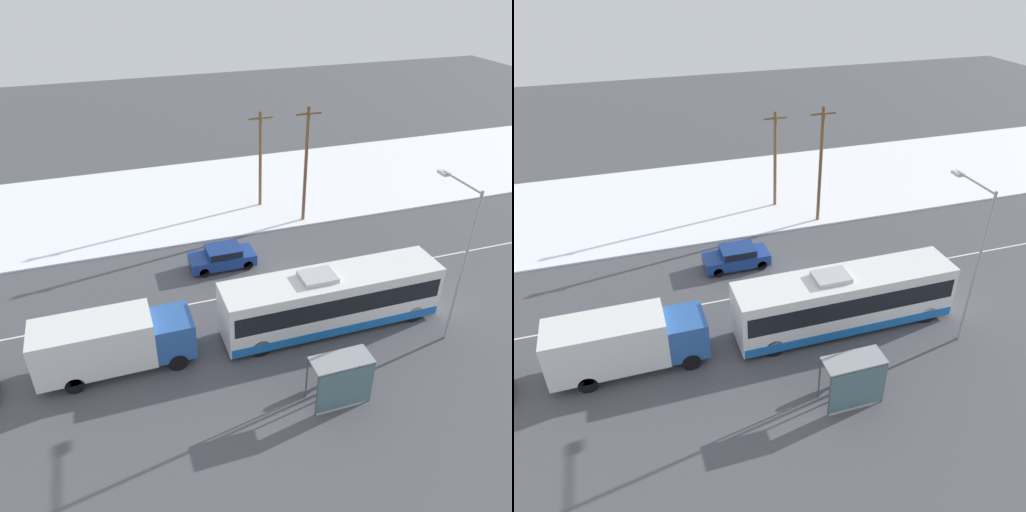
% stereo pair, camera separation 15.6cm
% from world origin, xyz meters
% --- Properties ---
extents(ground_plane, '(120.00, 120.00, 0.00)m').
position_xyz_m(ground_plane, '(0.00, 0.00, 0.00)').
color(ground_plane, '#4C4C51').
extents(snow_lot, '(80.00, 14.79, 0.12)m').
position_xyz_m(snow_lot, '(0.00, 14.08, 0.06)').
color(snow_lot, white).
rests_on(snow_lot, ground_plane).
extents(lane_marking_center, '(60.00, 0.12, 0.00)m').
position_xyz_m(lane_marking_center, '(0.00, 0.00, 0.00)').
color(lane_marking_center, silver).
rests_on(lane_marking_center, ground_plane).
extents(city_bus, '(11.75, 2.57, 3.41)m').
position_xyz_m(city_bus, '(0.13, -4.10, 1.67)').
color(city_bus, white).
rests_on(city_bus, ground_plane).
extents(box_truck, '(7.36, 2.30, 2.97)m').
position_xyz_m(box_truck, '(-11.12, -3.90, 1.65)').
color(box_truck, silver).
rests_on(box_truck, ground_plane).
extents(sedan_car, '(4.12, 1.80, 1.41)m').
position_xyz_m(sedan_car, '(-3.86, 3.26, 0.77)').
color(sedan_car, navy).
rests_on(sedan_car, ground_plane).
extents(pedestrian_at_stop, '(0.62, 0.27, 1.71)m').
position_xyz_m(pedestrian_at_stop, '(-1.17, -7.89, 1.05)').
color(pedestrian_at_stop, '#23232D').
rests_on(pedestrian_at_stop, ground_plane).
extents(bus_shelter, '(2.70, 1.20, 2.40)m').
position_xyz_m(bus_shelter, '(-1.76, -9.28, 1.67)').
color(bus_shelter, gray).
rests_on(bus_shelter, ground_plane).
extents(streetlamp, '(0.36, 3.07, 8.39)m').
position_xyz_m(streetlamp, '(5.45, -6.41, 5.27)').
color(streetlamp, '#9EA3A8').
rests_on(streetlamp, ground_plane).
extents(utility_pole_roadside, '(1.80, 0.24, 8.52)m').
position_xyz_m(utility_pole_roadside, '(3.45, 7.54, 4.45)').
color(utility_pole_roadside, brown).
rests_on(utility_pole_roadside, ground_plane).
extents(utility_pole_snowlot, '(1.80, 0.24, 7.48)m').
position_xyz_m(utility_pole_snowlot, '(1.21, 10.93, 3.92)').
color(utility_pole_snowlot, brown).
rests_on(utility_pole_snowlot, ground_plane).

